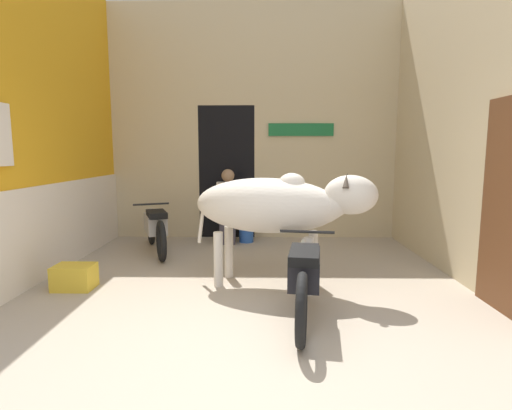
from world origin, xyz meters
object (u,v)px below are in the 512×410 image
at_px(motorcycle_far, 155,227).
at_px(cow, 277,206).
at_px(crate, 74,277).
at_px(plastic_stool, 246,228).
at_px(shopkeeper_seated, 228,204).
at_px(motorcycle_near, 305,273).

bearing_deg(motorcycle_far, cow, -40.38).
height_order(motorcycle_far, crate, motorcycle_far).
xyz_separation_m(plastic_stool, crate, (-1.88, -2.44, -0.10)).
distance_m(shopkeeper_seated, plastic_stool, 0.54).
bearing_deg(crate, cow, 3.30).
distance_m(cow, motorcycle_far, 2.47).
height_order(cow, motorcycle_near, cow).
bearing_deg(crate, motorcycle_near, -15.14).
height_order(cow, plastic_stool, cow).
xyz_separation_m(shopkeeper_seated, plastic_stool, (0.31, 0.06, -0.44)).
bearing_deg(motorcycle_near, cow, 106.22).
bearing_deg(motorcycle_far, motorcycle_near, -49.02).
bearing_deg(motorcycle_near, motorcycle_far, 130.98).
bearing_deg(shopkeeper_seated, motorcycle_far, -147.70).
distance_m(motorcycle_far, crate, 1.79).
xyz_separation_m(motorcycle_near, plastic_stool, (-0.69, 3.13, -0.17)).
bearing_deg(motorcycle_far, shopkeeper_seated, 32.30).
xyz_separation_m(motorcycle_far, plastic_stool, (1.39, 0.74, -0.16)).
bearing_deg(shopkeeper_seated, motorcycle_near, -71.99).
bearing_deg(shopkeeper_seated, cow, -71.34).
bearing_deg(plastic_stool, shopkeeper_seated, -169.46).
relative_size(motorcycle_far, shopkeeper_seated, 1.31).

